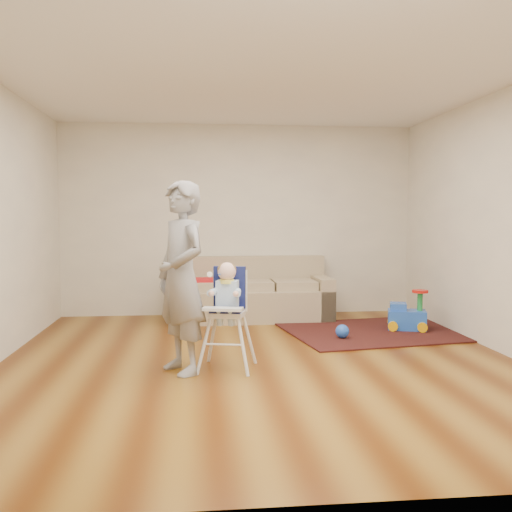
{
  "coord_description": "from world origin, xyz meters",
  "views": [
    {
      "loc": [
        -0.61,
        -5.39,
        1.41
      ],
      "look_at": [
        0.0,
        0.4,
        1.0
      ],
      "focal_mm": 40.0,
      "sensor_mm": 36.0,
      "label": 1
    }
  ],
  "objects": [
    {
      "name": "area_rug",
      "position": [
        1.59,
        1.26,
        0.01
      ],
      "size": [
        2.4,
        1.95,
        0.02
      ],
      "primitive_type": "cube",
      "rotation": [
        0.0,
        0.0,
        0.16
      ],
      "color": "black",
      "rests_on": "ground"
    },
    {
      "name": "room_envelope",
      "position": [
        0.0,
        0.53,
        1.88
      ],
      "size": [
        5.04,
        5.52,
        2.72
      ],
      "color": "#EDE7CE",
      "rests_on": "ground"
    },
    {
      "name": "toy_ball",
      "position": [
        1.04,
        0.89,
        0.1
      ],
      "size": [
        0.16,
        0.16,
        0.16
      ],
      "primitive_type": "sphere",
      "color": "blue",
      "rests_on": "area_rug"
    },
    {
      "name": "sofa",
      "position": [
        0.12,
        2.3,
        0.42
      ],
      "size": [
        2.18,
        0.91,
        0.84
      ],
      "rotation": [
        0.0,
        0.0,
        0.01
      ],
      "color": "gray",
      "rests_on": "ground"
    },
    {
      "name": "adult",
      "position": [
        -0.74,
        -0.29,
        0.86
      ],
      "size": [
        0.67,
        0.75,
        1.72
      ],
      "primitive_type": "imported",
      "rotation": [
        0.0,
        0.0,
        -1.04
      ],
      "color": "gray",
      "rests_on": "ground"
    },
    {
      "name": "ground",
      "position": [
        0.0,
        0.0,
        0.0
      ],
      "size": [
        5.5,
        5.5,
        0.0
      ],
      "primitive_type": "plane",
      "color": "#512405",
      "rests_on": "ground"
    },
    {
      "name": "ride_on_toy",
      "position": [
        1.96,
        1.31,
        0.27
      ],
      "size": [
        0.53,
        0.44,
        0.5
      ],
      "primitive_type": null,
      "rotation": [
        0.0,
        0.0,
        -0.31
      ],
      "color": "blue",
      "rests_on": "area_rug"
    },
    {
      "name": "high_chair",
      "position": [
        -0.33,
        -0.21,
        0.48
      ],
      "size": [
        0.56,
        0.56,
        1.0
      ],
      "rotation": [
        0.0,
        0.0,
        -0.25
      ],
      "color": "silver",
      "rests_on": "ground"
    },
    {
      "name": "side_table",
      "position": [
        -0.72,
        2.48,
        0.25
      ],
      "size": [
        0.51,
        0.51,
        0.51
      ],
      "primitive_type": null,
      "color": "black",
      "rests_on": "ground"
    }
  ]
}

